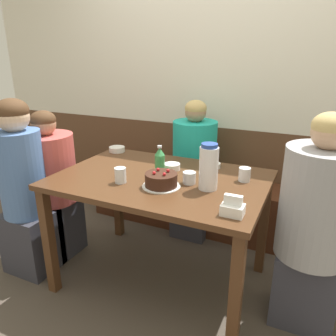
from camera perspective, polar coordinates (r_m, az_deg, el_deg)
The scene contains 18 objects.
ground_plane at distance 2.46m, azimuth -1.16°, elevation -18.76°, with size 12.00×12.00×0.00m, color #4C4238.
back_wall at distance 2.92m, azimuth 8.04°, elevation 13.94°, with size 4.80×0.04×2.50m.
bench_seat at distance 2.99m, azimuth 5.86°, elevation -6.18°, with size 2.08×0.38×0.46m.
dining_table at distance 2.11m, azimuth -1.29°, elevation -4.08°, with size 1.31×0.90×0.78m.
birthday_cake at distance 1.91m, azimuth -1.20°, elevation -2.12°, with size 0.23×0.23×0.10m.
water_pitcher at distance 1.87m, azimuth 7.09°, elevation 0.16°, with size 0.11×0.11×0.27m.
soju_bottle at distance 2.11m, azimuth -1.45°, elevation 1.30°, with size 0.06×0.06×0.19m.
napkin_holder at distance 1.62m, azimuth 11.20°, elevation -6.83°, with size 0.11×0.08×0.11m.
bowl_soup_white at distance 2.20m, azimuth 0.69°, elevation 0.23°, with size 0.11×0.11×0.04m.
bowl_rice_small at distance 2.27m, azimuth 7.69°, elevation 0.50°, with size 0.12×0.12×0.03m.
bowl_side_dish at distance 2.64m, azimuth -8.88°, elevation 3.25°, with size 0.12×0.12×0.04m.
glass_water_tall at distance 2.05m, azimuth 13.18°, elevation -1.10°, with size 0.07×0.07×0.09m.
glass_tumbler_short at distance 1.99m, azimuth -8.29°, elevation -1.25°, with size 0.07×0.07×0.09m.
glass_shot_small at distance 1.97m, azimuth 3.72°, elevation -1.70°, with size 0.08×0.08×0.07m.
person_teal_shirt at distance 1.98m, azimuth 24.14°, elevation -9.17°, with size 0.40×0.40×1.25m.
person_pale_blue_shirt at distance 2.77m, azimuth 4.54°, elevation -0.72°, with size 0.36×0.36×1.17m.
person_grey_tee at distance 2.48m, azimuth -23.68°, elevation -4.11°, with size 0.34×0.31×1.25m.
person_dark_striped at distance 2.64m, azimuth -19.65°, elevation -2.92°, with size 0.39×0.39×1.14m.
Camera 1 is at (0.86, -1.73, 1.52)m, focal length 35.00 mm.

